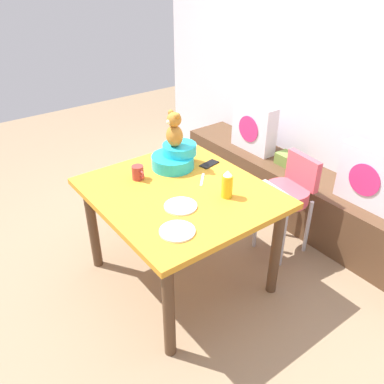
# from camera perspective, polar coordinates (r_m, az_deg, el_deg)

# --- Properties ---
(ground_plane) EXTENTS (8.00, 8.00, 0.00)m
(ground_plane) POSITION_cam_1_polar(r_m,az_deg,el_deg) (3.03, -1.54, -11.82)
(ground_plane) COLOR #8C7256
(back_wall) EXTENTS (4.40, 0.10, 2.60)m
(back_wall) POSITION_cam_1_polar(r_m,az_deg,el_deg) (3.43, 20.46, 16.37)
(back_wall) COLOR silver
(back_wall) RESTS_ON ground_plane
(window_bench) EXTENTS (2.60, 0.44, 0.46)m
(window_bench) POSITION_cam_1_polar(r_m,az_deg,el_deg) (3.62, 14.96, -0.50)
(window_bench) COLOR brown
(window_bench) RESTS_ON ground_plane
(pillow_floral_left) EXTENTS (0.44, 0.15, 0.44)m
(pillow_floral_left) POSITION_cam_1_polar(r_m,az_deg,el_deg) (3.75, 8.78, 9.06)
(pillow_floral_left) COLOR silver
(pillow_floral_left) RESTS_ON window_bench
(pillow_floral_right) EXTENTS (0.44, 0.15, 0.44)m
(pillow_floral_right) POSITION_cam_1_polar(r_m,az_deg,el_deg) (3.13, 23.90, 1.95)
(pillow_floral_right) COLOR silver
(pillow_floral_right) RESTS_ON window_bench
(book_stack) EXTENTS (0.20, 0.14, 0.10)m
(book_stack) POSITION_cam_1_polar(r_m,az_deg,el_deg) (3.58, 13.46, 4.47)
(book_stack) COLOR olive
(book_stack) RESTS_ON window_bench
(dining_table) EXTENTS (1.16, 1.04, 0.74)m
(dining_table) POSITION_cam_1_polar(r_m,az_deg,el_deg) (2.64, -1.74, -1.64)
(dining_table) COLOR orange
(dining_table) RESTS_ON ground_plane
(highchair) EXTENTS (0.35, 0.48, 0.79)m
(highchair) POSITION_cam_1_polar(r_m,az_deg,el_deg) (3.07, 13.37, -0.05)
(highchair) COLOR #D84C59
(highchair) RESTS_ON ground_plane
(infant_seat_teal) EXTENTS (0.30, 0.33, 0.16)m
(infant_seat_teal) POSITION_cam_1_polar(r_m,az_deg,el_deg) (2.85, -2.42, 4.93)
(infant_seat_teal) COLOR #20B6CC
(infant_seat_teal) RESTS_ON dining_table
(teddy_bear) EXTENTS (0.13, 0.12, 0.25)m
(teddy_bear) POSITION_cam_1_polar(r_m,az_deg,el_deg) (2.76, -2.52, 8.77)
(teddy_bear) COLOR #B1742B
(teddy_bear) RESTS_ON infant_seat_teal
(ketchup_bottle) EXTENTS (0.07, 0.07, 0.18)m
(ketchup_bottle) POSITION_cam_1_polar(r_m,az_deg,el_deg) (2.49, 5.00, 1.07)
(ketchup_bottle) COLOR gold
(ketchup_bottle) RESTS_ON dining_table
(coffee_mug) EXTENTS (0.12, 0.08, 0.09)m
(coffee_mug) POSITION_cam_1_polar(r_m,az_deg,el_deg) (2.72, -7.65, 2.75)
(coffee_mug) COLOR #9E332D
(coffee_mug) RESTS_ON dining_table
(dinner_plate_near) EXTENTS (0.20, 0.20, 0.01)m
(dinner_plate_near) POSITION_cam_1_polar(r_m,az_deg,el_deg) (2.42, -1.62, -2.01)
(dinner_plate_near) COLOR white
(dinner_plate_near) RESTS_ON dining_table
(dinner_plate_far) EXTENTS (0.20, 0.20, 0.01)m
(dinner_plate_far) POSITION_cam_1_polar(r_m,az_deg,el_deg) (2.21, -2.10, -5.56)
(dinner_plate_far) COLOR white
(dinner_plate_far) RESTS_ON dining_table
(cell_phone) EXTENTS (0.10, 0.15, 0.01)m
(cell_phone) POSITION_cam_1_polar(r_m,az_deg,el_deg) (2.90, 2.47, 3.98)
(cell_phone) COLOR black
(cell_phone) RESTS_ON dining_table
(table_fork) EXTENTS (0.13, 0.13, 0.01)m
(table_fork) POSITION_cam_1_polar(r_m,az_deg,el_deg) (2.70, 1.46, 1.78)
(table_fork) COLOR silver
(table_fork) RESTS_ON dining_table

